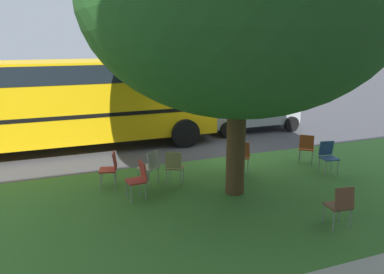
# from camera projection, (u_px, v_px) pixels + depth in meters

# --- Properties ---
(ground) EXTENTS (80.00, 80.00, 0.00)m
(ground) POSITION_uv_depth(u_px,v_px,m) (219.00, 156.00, 12.13)
(ground) COLOR #424247
(grass_verge) EXTENTS (48.00, 6.00, 0.01)m
(grass_verge) POSITION_uv_depth(u_px,v_px,m) (276.00, 192.00, 9.25)
(grass_verge) COLOR #3D752D
(grass_verge) RESTS_ON ground
(chair_0) EXTENTS (0.52, 0.51, 0.88)m
(chair_0) POSITION_uv_depth(u_px,v_px,m) (111.00, 167.00, 9.46)
(chair_0) COLOR #B7332D
(chair_0) RESTS_ON ground
(chair_1) EXTENTS (0.57, 0.57, 0.88)m
(chair_1) POSITION_uv_depth(u_px,v_px,m) (174.00, 165.00, 9.58)
(chair_1) COLOR olive
(chair_1) RESTS_ON ground
(chair_2) EXTENTS (0.48, 0.49, 0.88)m
(chair_2) POSITION_uv_depth(u_px,v_px,m) (328.00, 155.00, 10.44)
(chair_2) COLOR #335184
(chair_2) RESTS_ON ground
(chair_3) EXTENTS (0.59, 0.59, 0.88)m
(chair_3) POSITION_uv_depth(u_px,v_px,m) (306.00, 146.00, 11.24)
(chair_3) COLOR #C64C1E
(chair_3) RESTS_ON ground
(chair_4) EXTENTS (0.58, 0.58, 0.88)m
(chair_4) POSITION_uv_depth(u_px,v_px,m) (150.00, 165.00, 9.58)
(chair_4) COLOR #ADA393
(chair_4) RESTS_ON ground
(chair_5) EXTENTS (0.43, 0.44, 0.88)m
(chair_5) POSITION_uv_depth(u_px,v_px,m) (241.00, 155.00, 10.39)
(chair_5) COLOR #C64C1E
(chair_5) RESTS_ON ground
(chair_6) EXTENTS (0.47, 0.47, 0.88)m
(chair_6) POSITION_uv_depth(u_px,v_px,m) (340.00, 204.00, 7.34)
(chair_6) COLOR brown
(chair_6) RESTS_ON ground
(chair_7) EXTENTS (0.46, 0.45, 0.88)m
(chair_7) POSITION_uv_depth(u_px,v_px,m) (139.00, 177.00, 8.74)
(chair_7) COLOR #B7332D
(chair_7) RESTS_ON ground
(parked_car) EXTENTS (3.70, 1.92, 1.65)m
(parked_car) POSITION_uv_depth(u_px,v_px,m) (251.00, 109.00, 15.41)
(parked_car) COLOR #ADB2B7
(parked_car) RESTS_ON ground
(school_bus) EXTENTS (10.40, 2.80, 2.88)m
(school_bus) POSITION_uv_depth(u_px,v_px,m) (55.00, 97.00, 12.39)
(school_bus) COLOR yellow
(school_bus) RESTS_ON ground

